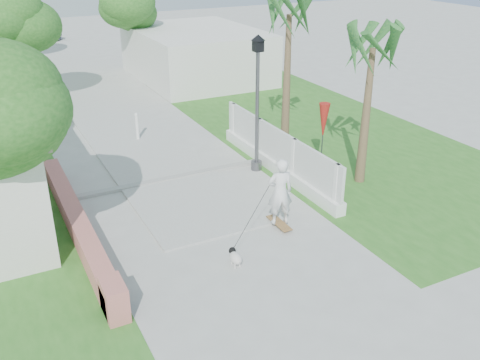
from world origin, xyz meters
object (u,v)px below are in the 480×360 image
street_lamp (257,99)px  skateboarder (259,210)px  parked_car (33,32)px  bollard (137,126)px  dog (235,257)px  patio_umbrella (324,122)px

street_lamp → skateboarder: street_lamp is taller
skateboarder → parked_car: size_ratio=0.57×
bollard → dog: 9.27m
street_lamp → parked_car: bearing=96.8°
street_lamp → parked_car: size_ratio=1.12×
bollard → parked_car: bearing=91.5°
bollard → patio_umbrella: patio_umbrella is taller
patio_umbrella → dog: bearing=-143.5°
dog → parked_car: bearing=94.0°
patio_umbrella → skateboarder: bearing=-143.3°
bollard → skateboarder: (0.61, -8.47, 0.27)m
parked_car → dog: bearing=-155.9°
dog → bollard: bearing=90.8°
street_lamp → patio_umbrella: 2.27m
bollard → dog: bearing=-92.9°
skateboarder → dog: 1.48m
bollard → parked_car: parked_car is taller
bollard → dog: bollard is taller
dog → street_lamp: bearing=60.0°
patio_umbrella → dog: 6.48m
skateboarder → street_lamp: bearing=-104.6°
patio_umbrella → bollard: bearing=129.9°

